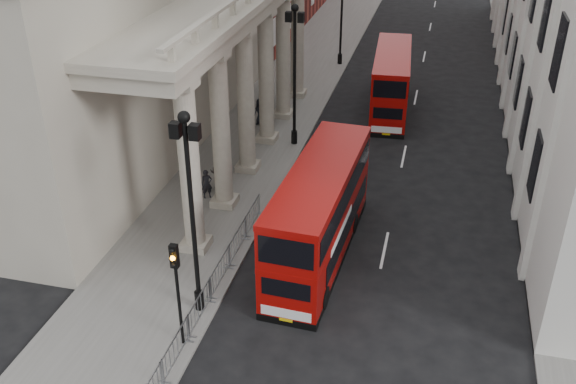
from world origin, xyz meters
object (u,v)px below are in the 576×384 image
object	(u,v)px
lamp_post_mid	(295,67)
bus_near	(320,212)
bus_far	(391,81)
pedestrian_b	(218,173)
traffic_light	(176,277)
lamp_post_north	(342,4)
pedestrian_a	(207,184)
pedestrian_c	(260,112)
lamp_post_south	(191,203)

from	to	relation	value
lamp_post_mid	bus_near	distance (m)	12.04
bus_near	bus_far	size ratio (longest dim) A/B	1.06
bus_near	pedestrian_b	xyz separation A→B (m)	(-6.31, 4.65, -1.23)
traffic_light	bus_far	bearing A→B (deg)	78.94
lamp_post_north	pedestrian_a	distance (m)	24.06
traffic_light	pedestrian_a	bearing A→B (deg)	105.40
lamp_post_north	pedestrian_b	size ratio (longest dim) A/B	4.57
lamp_post_mid	lamp_post_north	bearing A→B (deg)	90.00
bus_near	pedestrian_c	size ratio (longest dim) A/B	5.76
lamp_post_north	pedestrian_c	xyz separation A→B (m)	(-2.78, -13.73, -3.91)
lamp_post_mid	traffic_light	world-z (taller)	lamp_post_mid
bus_far	traffic_light	bearing A→B (deg)	-104.88
bus_far	pedestrian_a	bearing A→B (deg)	-121.94
bus_far	pedestrian_b	bearing A→B (deg)	-123.07
lamp_post_south	lamp_post_north	xyz separation A→B (m)	(0.00, 32.00, 0.00)
bus_near	lamp_post_north	bearing A→B (deg)	100.82
traffic_light	pedestrian_c	world-z (taller)	traffic_light
bus_far	pedestrian_c	size ratio (longest dim) A/B	5.43
pedestrian_a	pedestrian_c	distance (m)	9.83
pedestrian_b	pedestrian_c	bearing A→B (deg)	-88.90
lamp_post_north	pedestrian_a	bearing A→B (deg)	-96.73
lamp_post_mid	pedestrian_b	xyz separation A→B (m)	(-2.54, -6.47, -3.88)
lamp_post_mid	bus_near	bearing A→B (deg)	-71.27
lamp_post_south	pedestrian_b	world-z (taller)	lamp_post_south
bus_near	pedestrian_a	world-z (taller)	bus_near
bus_near	pedestrian_c	world-z (taller)	bus_near
lamp_post_north	traffic_light	bearing A→B (deg)	-89.83
lamp_post_north	bus_far	bearing A→B (deg)	-61.10
pedestrian_a	pedestrian_b	size ratio (longest dim) A/B	0.85
bus_far	pedestrian_b	xyz separation A→B (m)	(-7.53, -13.44, -1.09)
traffic_light	bus_far	xyz separation A→B (m)	(4.88, 24.99, -0.99)
bus_far	lamp_post_south	bearing A→B (deg)	-106.06
traffic_light	pedestrian_b	size ratio (longest dim) A/B	2.36
bus_near	bus_far	xyz separation A→B (m)	(1.21, 18.09, -0.14)
lamp_post_south	pedestrian_a	size ratio (longest dim) A/B	5.40
lamp_post_south	pedestrian_c	size ratio (longest dim) A/B	4.74
lamp_post_south	traffic_light	bearing A→B (deg)	-87.16
bus_far	pedestrian_b	size ratio (longest dim) A/B	5.24
pedestrian_a	lamp_post_mid	bearing A→B (deg)	35.40
lamp_post_south	traffic_light	world-z (taller)	lamp_post_south
lamp_post_south	bus_near	distance (m)	6.71
bus_near	pedestrian_a	distance (m)	7.58
lamp_post_mid	traffic_light	xyz separation A→B (m)	(0.10, -18.02, -1.80)
traffic_light	lamp_post_north	bearing A→B (deg)	90.17
pedestrian_a	lamp_post_south	bearing A→B (deg)	-106.17
lamp_post_south	bus_near	bearing A→B (deg)	52.31
pedestrian_a	traffic_light	bearing A→B (deg)	-109.00
pedestrian_b	pedestrian_c	size ratio (longest dim) A/B	1.04
pedestrian_a	pedestrian_c	bearing A→B (deg)	55.60
pedestrian_b	traffic_light	bearing A→B (deg)	102.45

